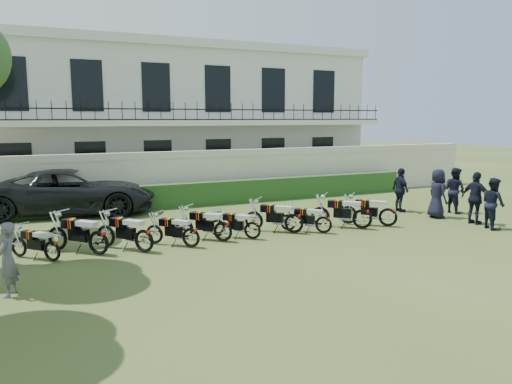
# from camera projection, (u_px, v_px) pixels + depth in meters

# --- Properties ---
(ground) EXTENTS (100.00, 100.00, 0.00)m
(ground) POSITION_uv_depth(u_px,v_px,m) (289.00, 242.00, 15.14)
(ground) COLOR #3C4B1E
(ground) RESTS_ON ground
(perimeter_wall) EXTENTS (30.00, 0.35, 2.30)m
(perimeter_wall) POSITION_uv_depth(u_px,v_px,m) (203.00, 176.00, 22.15)
(perimeter_wall) COLOR beige
(perimeter_wall) RESTS_ON ground
(hedge) EXTENTS (18.00, 0.60, 1.00)m
(hedge) POSITION_uv_depth(u_px,v_px,m) (231.00, 192.00, 21.95)
(hedge) COLOR #214117
(hedge) RESTS_ON ground
(building) EXTENTS (20.40, 9.60, 7.40)m
(building) POSITION_uv_depth(u_px,v_px,m) (167.00, 118.00, 27.12)
(building) COLOR silver
(building) RESTS_ON ground
(motorcycle_0) EXTENTS (1.22, 1.31, 0.93)m
(motorcycle_0) POSITION_uv_depth(u_px,v_px,m) (52.00, 246.00, 12.94)
(motorcycle_0) COLOR black
(motorcycle_0) RESTS_ON ground
(motorcycle_1) EXTENTS (1.50, 1.61, 1.14)m
(motorcycle_1) POSITION_uv_depth(u_px,v_px,m) (98.00, 237.00, 13.52)
(motorcycle_1) COLOR black
(motorcycle_1) RESTS_ON ground
(motorcycle_2) EXTENTS (1.35, 1.64, 1.10)m
(motorcycle_2) POSITION_uv_depth(u_px,v_px,m) (144.00, 235.00, 13.79)
(motorcycle_2) COLOR black
(motorcycle_2) RESTS_ON ground
(motorcycle_3) EXTENTS (1.31, 1.35, 0.98)m
(motorcycle_3) POSITION_uv_depth(u_px,v_px,m) (191.00, 233.00, 14.34)
(motorcycle_3) COLOR black
(motorcycle_3) RESTS_ON ground
(motorcycle_4) EXTENTS (1.41, 1.44, 1.05)m
(motorcycle_4) POSITION_uv_depth(u_px,v_px,m) (223.00, 227.00, 15.01)
(motorcycle_4) COLOR black
(motorcycle_4) RESTS_ON ground
(motorcycle_5) EXTENTS (1.30, 1.23, 0.93)m
(motorcycle_5) POSITION_uv_depth(u_px,v_px,m) (253.00, 226.00, 15.32)
(motorcycle_5) COLOR black
(motorcycle_5) RESTS_ON ground
(motorcycle_6) EXTENTS (1.52, 1.45, 1.09)m
(motorcycle_6) POSITION_uv_depth(u_px,v_px,m) (294.00, 219.00, 16.10)
(motorcycle_6) COLOR black
(motorcycle_6) RESTS_ON ground
(motorcycle_7) EXTENTS (1.32, 1.26, 0.95)m
(motorcycle_7) POSITION_uv_depth(u_px,v_px,m) (324.00, 221.00, 16.11)
(motorcycle_7) COLOR black
(motorcycle_7) RESTS_ON ground
(motorcycle_8) EXTENTS (1.56, 1.54, 1.14)m
(motorcycle_8) POSITION_uv_depth(u_px,v_px,m) (362.00, 214.00, 16.72)
(motorcycle_8) COLOR black
(motorcycle_8) RESTS_ON ground
(motorcycle_9) EXTENTS (1.51, 1.47, 1.09)m
(motorcycle_9) POSITION_uv_depth(u_px,v_px,m) (388.00, 213.00, 17.09)
(motorcycle_9) COLOR black
(motorcycle_9) RESTS_ON ground
(suv) EXTENTS (6.79, 4.16, 1.76)m
(suv) POSITION_uv_depth(u_px,v_px,m) (71.00, 192.00, 19.40)
(suv) COLOR black
(suv) RESTS_ON ground
(inspector) EXTENTS (0.56, 0.67, 1.59)m
(inspector) POSITION_uv_depth(u_px,v_px,m) (7.00, 259.00, 10.43)
(inspector) COLOR #5B5C60
(inspector) RESTS_ON ground
(officer_1) EXTENTS (0.87, 1.00, 1.75)m
(officer_1) POSITION_uv_depth(u_px,v_px,m) (493.00, 203.00, 16.82)
(officer_1) COLOR black
(officer_1) RESTS_ON ground
(officer_2) EXTENTS (0.64, 1.15, 1.86)m
(officer_2) POSITION_uv_depth(u_px,v_px,m) (476.00, 198.00, 17.53)
(officer_2) COLOR black
(officer_2) RESTS_ON ground
(officer_3) EXTENTS (0.72, 0.98, 1.84)m
(officer_3) POSITION_uv_depth(u_px,v_px,m) (437.00, 194.00, 18.65)
(officer_3) COLOR black
(officer_3) RESTS_ON ground
(officer_4) EXTENTS (0.70, 0.89, 1.80)m
(officer_4) POSITION_uv_depth(u_px,v_px,m) (455.00, 190.00, 19.64)
(officer_4) COLOR black
(officer_4) RESTS_ON ground
(officer_5) EXTENTS (0.58, 1.08, 1.76)m
(officer_5) POSITION_uv_depth(u_px,v_px,m) (400.00, 190.00, 19.84)
(officer_5) COLOR black
(officer_5) RESTS_ON ground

